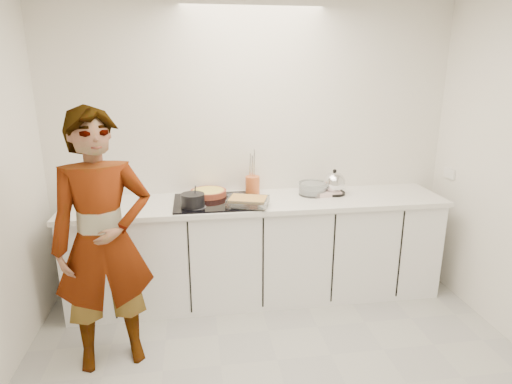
{
  "coord_description": "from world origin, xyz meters",
  "views": [
    {
      "loc": [
        -0.52,
        -2.18,
        2.0
      ],
      "look_at": [
        -0.05,
        1.05,
        1.05
      ],
      "focal_mm": 30.0,
      "sensor_mm": 36.0,
      "label": 1
    }
  ],
  "objects": [
    {
      "name": "wall_back",
      "position": [
        0.0,
        1.6,
        1.3
      ],
      "size": [
        3.6,
        0.0,
        2.6
      ],
      "primitive_type": "cube",
      "color": "white",
      "rests_on": "ground"
    },
    {
      "name": "base_cabinets",
      "position": [
        0.0,
        1.28,
        0.43
      ],
      "size": [
        3.2,
        0.58,
        0.87
      ],
      "primitive_type": "cube",
      "color": "white",
      "rests_on": "floor"
    },
    {
      "name": "countertop",
      "position": [
        0.0,
        1.28,
        0.89
      ],
      "size": [
        3.24,
        0.64,
        0.04
      ],
      "primitive_type": "cube",
      "color": "white",
      "rests_on": "base_cabinets"
    },
    {
      "name": "hob",
      "position": [
        -0.35,
        1.26,
        0.92
      ],
      "size": [
        0.72,
        0.54,
        0.01
      ],
      "primitive_type": "cube",
      "color": "black",
      "rests_on": "countertop"
    },
    {
      "name": "tart_dish",
      "position": [
        -0.42,
        1.43,
        0.95
      ],
      "size": [
        0.36,
        0.36,
        0.05
      ],
      "color": "#9F422B",
      "rests_on": "hob"
    },
    {
      "name": "saucepan",
      "position": [
        -0.55,
        1.14,
        0.98
      ],
      "size": [
        0.2,
        0.2,
        0.18
      ],
      "color": "black",
      "rests_on": "hob"
    },
    {
      "name": "baking_dish",
      "position": [
        -0.11,
        1.11,
        0.96
      ],
      "size": [
        0.38,
        0.33,
        0.06
      ],
      "color": "silver",
      "rests_on": "hob"
    },
    {
      "name": "mixing_bowl",
      "position": [
        0.51,
        1.37,
        0.96
      ],
      "size": [
        0.25,
        0.25,
        0.11
      ],
      "color": "silver",
      "rests_on": "countertop"
    },
    {
      "name": "tea_towel",
      "position": [
        0.63,
        1.35,
        0.93
      ],
      "size": [
        0.25,
        0.19,
        0.04
      ],
      "primitive_type": "cube",
      "rotation": [
        0.0,
        0.0,
        0.09
      ],
      "color": "white",
      "rests_on": "countertop"
    },
    {
      "name": "kettle",
      "position": [
        0.7,
        1.36,
        1.01
      ],
      "size": [
        0.25,
        0.25,
        0.23
      ],
      "color": "black",
      "rests_on": "countertop"
    },
    {
      "name": "utensil_crock",
      "position": [
        -0.02,
        1.48,
        0.99
      ],
      "size": [
        0.17,
        0.17,
        0.16
      ],
      "primitive_type": "cylinder",
      "rotation": [
        0.0,
        0.0,
        -0.4
      ],
      "color": "#D6622C",
      "rests_on": "countertop"
    },
    {
      "name": "cook",
      "position": [
        -1.14,
        0.55,
        0.89
      ],
      "size": [
        0.73,
        0.57,
        1.78
      ],
      "primitive_type": "imported",
      "rotation": [
        0.0,
        0.0,
        0.24
      ],
      "color": "white",
      "rests_on": "floor"
    }
  ]
}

